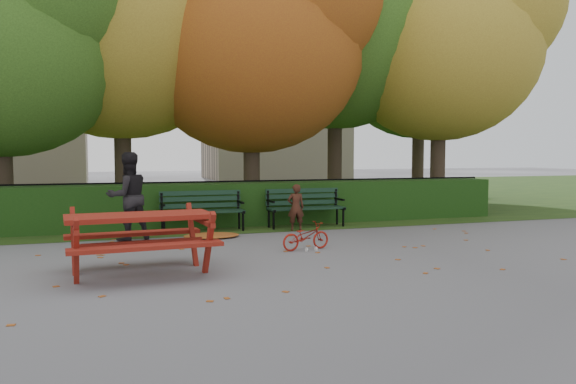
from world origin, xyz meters
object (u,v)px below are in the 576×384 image
object	(u,v)px
tree_e	(454,37)
bench_left	(202,208)
tree_g	(431,54)
bicycle	(306,236)
tree_b	(135,9)
picnic_table	(140,227)
bench_right	(305,204)
child	(296,207)
tree_a	(12,27)
tree_d	(351,11)
adult	(128,196)
tree_c	(266,35)

from	to	relation	value
tree_e	bench_left	world-z (taller)	tree_e
tree_g	bicycle	bearing A→B (deg)	-132.73
tree_b	tree_e	size ratio (longest dim) A/B	1.08
tree_g	picnic_table	xyz separation A→B (m)	(-11.23, -10.10, -4.71)
picnic_table	tree_b	bearing A→B (deg)	82.31
tree_e	tree_b	bearing A→B (deg)	173.79
tree_b	bench_right	size ratio (longest dim) A/B	4.88
bench_left	child	size ratio (longest dim) A/B	1.75
tree_a	bench_right	bearing A→B (deg)	-16.61
tree_e	bicycle	world-z (taller)	tree_e
tree_b	tree_g	xyz separation A→B (m)	(10.78, 3.02, -0.03)
tree_d	adult	world-z (taller)	tree_d
tree_d	picnic_table	xyz separation A→B (m)	(-6.78, -7.57, -5.32)
picnic_table	bicycle	bearing A→B (deg)	16.55
tree_b	bench_left	bearing A→B (deg)	-69.42
tree_a	tree_c	distance (m)	6.04
bench_right	bicycle	size ratio (longest dim) A/B	1.94
tree_b	tree_d	distance (m)	6.37
tree_e	bench_left	bearing A→B (deg)	-165.19
tree_a	tree_g	distance (m)	14.18
tree_e	bench_right	distance (m)	7.38
tree_d	bench_right	distance (m)	7.07
tree_b	tree_a	bearing A→B (deg)	-156.95
tree_c	bicycle	size ratio (longest dim) A/B	8.63
tree_b	tree_g	size ratio (longest dim) A/B	1.03
tree_e	bicycle	xyz separation A→B (m)	(-6.51, -5.02, -4.84)
tree_a	adult	distance (m)	5.08
tree_c	bench_left	world-z (taller)	tree_c
tree_c	tree_e	distance (m)	5.70
tree_d	bench_right	world-z (taller)	tree_d
tree_d	bicycle	size ratio (longest dim) A/B	10.34
bicycle	tree_g	bearing A→B (deg)	-53.23
tree_g	child	xyz separation A→B (m)	(-7.67, -6.66, -4.86)
adult	tree_g	bearing A→B (deg)	-167.29
tree_b	tree_g	world-z (taller)	tree_b
tree_d	picnic_table	size ratio (longest dim) A/B	4.56
picnic_table	tree_c	bearing A→B (deg)	55.34
tree_g	tree_c	bearing A→B (deg)	-153.13
child	adult	world-z (taller)	adult
tree_c	tree_d	size ratio (longest dim) A/B	0.84
bench_left	picnic_table	size ratio (longest dim) A/B	0.86
bench_left	child	world-z (taller)	child
adult	tree_c	bearing A→B (deg)	-159.31
tree_e	tree_d	bearing A→B (deg)	151.09
tree_g	adult	xyz separation A→B (m)	(-11.23, -6.86, -4.51)
tree_d	tree_e	xyz separation A→B (m)	(2.64, -1.46, -0.90)
tree_c	picnic_table	world-z (taller)	tree_c
tree_g	adult	size ratio (longest dim) A/B	4.94
tree_e	adult	world-z (taller)	tree_e
tree_c	tree_b	bearing A→B (deg)	166.55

